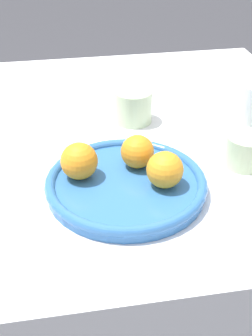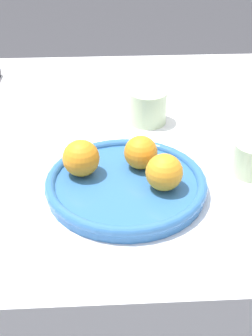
{
  "view_description": "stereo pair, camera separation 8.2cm",
  "coord_description": "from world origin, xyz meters",
  "px_view_note": "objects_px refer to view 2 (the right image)",
  "views": [
    {
      "loc": [
        0.03,
        -0.9,
        1.23
      ],
      "look_at": [
        0.15,
        -0.22,
        0.79
      ],
      "focal_mm": 50.0,
      "sensor_mm": 36.0,
      "label": 1
    },
    {
      "loc": [
        0.11,
        -0.91,
        1.23
      ],
      "look_at": [
        0.15,
        -0.22,
        0.79
      ],
      "focal_mm": 50.0,
      "sensor_mm": 36.0,
      "label": 2
    }
  ],
  "objects_px": {
    "orange_2": "(81,158)",
    "cup_0": "(148,107)",
    "fruit_platter": "(126,184)",
    "orange_0": "(141,152)",
    "napkin": "(240,74)",
    "orange_1": "(164,172)"
  },
  "relations": [
    {
      "from": "orange_2",
      "to": "cup_0",
      "type": "relative_size",
      "value": 0.79
    },
    {
      "from": "fruit_platter",
      "to": "orange_0",
      "type": "bearing_deg",
      "value": 58.2
    },
    {
      "from": "cup_0",
      "to": "napkin",
      "type": "height_order",
      "value": "cup_0"
    },
    {
      "from": "orange_1",
      "to": "orange_2",
      "type": "xyz_separation_m",
      "value": [
        -0.14,
        0.05,
        0.0
      ]
    },
    {
      "from": "orange_2",
      "to": "napkin",
      "type": "bearing_deg",
      "value": 49.6
    },
    {
      "from": "orange_0",
      "to": "fruit_platter",
      "type": "bearing_deg",
      "value": -121.8
    },
    {
      "from": "fruit_platter",
      "to": "cup_0",
      "type": "distance_m",
      "value": 0.28
    },
    {
      "from": "orange_0",
      "to": "orange_2",
      "type": "relative_size",
      "value": 0.93
    },
    {
      "from": "fruit_platter",
      "to": "orange_0",
      "type": "xyz_separation_m",
      "value": [
        0.03,
        0.05,
        0.04
      ]
    },
    {
      "from": "orange_2",
      "to": "cup_0",
      "type": "distance_m",
      "value": 0.28
    },
    {
      "from": "orange_0",
      "to": "orange_1",
      "type": "distance_m",
      "value": 0.08
    },
    {
      "from": "orange_1",
      "to": "napkin",
      "type": "distance_m",
      "value": 0.62
    },
    {
      "from": "fruit_platter",
      "to": "napkin",
      "type": "relative_size",
      "value": 2.38
    },
    {
      "from": "fruit_platter",
      "to": "orange_1",
      "type": "distance_m",
      "value": 0.08
    },
    {
      "from": "fruit_platter",
      "to": "orange_1",
      "type": "height_order",
      "value": "orange_1"
    },
    {
      "from": "cup_0",
      "to": "napkin",
      "type": "distance_m",
      "value": 0.39
    },
    {
      "from": "orange_0",
      "to": "orange_2",
      "type": "distance_m",
      "value": 0.11
    },
    {
      "from": "orange_1",
      "to": "napkin",
      "type": "relative_size",
      "value": 0.53
    },
    {
      "from": "cup_0",
      "to": "fruit_platter",
      "type": "bearing_deg",
      "value": -103.34
    },
    {
      "from": "fruit_platter",
      "to": "cup_0",
      "type": "height_order",
      "value": "cup_0"
    },
    {
      "from": "fruit_platter",
      "to": "orange_1",
      "type": "relative_size",
      "value": 4.47
    },
    {
      "from": "orange_1",
      "to": "orange_2",
      "type": "bearing_deg",
      "value": 160.0
    }
  ]
}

